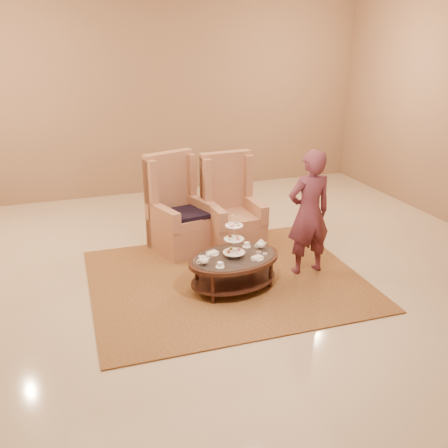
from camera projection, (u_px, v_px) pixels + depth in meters
name	position (u px, v px, depth m)	size (l,w,h in m)	color
ground	(225.00, 286.00, 5.87)	(8.00, 8.00, 0.00)	#C7B294
ceiling	(225.00, 286.00, 5.87)	(8.00, 8.00, 0.02)	silver
wall_back	(150.00, 96.00, 8.77)	(8.00, 0.04, 3.50)	#936E50
rug	(226.00, 279.00, 6.02)	(3.24, 2.72, 0.02)	olive
tea_table	(234.00, 263.00, 5.70)	(1.22, 0.94, 0.92)	black
armchair_left	(178.00, 218.00, 6.77)	(0.90, 0.91, 1.31)	#AF7352
armchair_right	(231.00, 217.00, 6.81)	(0.74, 0.76, 1.30)	#AF7352
person	(309.00, 213.00, 5.95)	(0.58, 0.39, 1.55)	#582530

